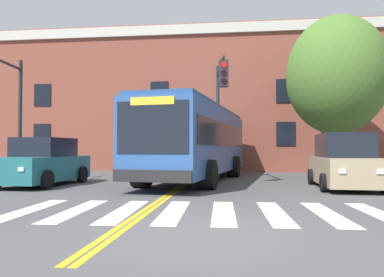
# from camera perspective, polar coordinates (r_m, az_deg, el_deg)

# --- Properties ---
(ground_plane) EXTENTS (120.00, 120.00, 0.00)m
(ground_plane) POSITION_cam_1_polar(r_m,az_deg,el_deg) (6.23, 0.46, -14.46)
(ground_plane) COLOR #4C4C4F
(crosswalk) EXTENTS (8.28, 3.46, 0.01)m
(crosswalk) POSITION_cam_1_polar(r_m,az_deg,el_deg) (8.35, 0.98, -11.11)
(crosswalk) COLOR white
(crosswalk) RESTS_ON ground
(lane_line_yellow_inner) EXTENTS (0.12, 36.00, 0.01)m
(lane_line_yellow_inner) POSITION_cam_1_polar(r_m,az_deg,el_deg) (22.33, 1.33, -5.10)
(lane_line_yellow_inner) COLOR gold
(lane_line_yellow_inner) RESTS_ON ground
(lane_line_yellow_outer) EXTENTS (0.12, 36.00, 0.01)m
(lane_line_yellow_outer) POSITION_cam_1_polar(r_m,az_deg,el_deg) (22.32, 1.74, -5.10)
(lane_line_yellow_outer) COLOR gold
(lane_line_yellow_outer) RESTS_ON ground
(city_bus) EXTENTS (4.05, 11.22, 3.17)m
(city_bus) POSITION_cam_1_polar(r_m,az_deg,el_deg) (16.22, 0.81, -0.30)
(city_bus) COLOR #2D5699
(city_bus) RESTS_ON ground
(car_teal_near_lane) EXTENTS (2.30, 4.41, 1.80)m
(car_teal_near_lane) POSITION_cam_1_polar(r_m,az_deg,el_deg) (15.36, -21.75, -3.56)
(car_teal_near_lane) COLOR #236B70
(car_teal_near_lane) RESTS_ON ground
(car_tan_far_lane) EXTENTS (2.16, 4.21, 1.92)m
(car_tan_far_lane) POSITION_cam_1_polar(r_m,az_deg,el_deg) (14.15, 22.15, -3.51)
(car_tan_far_lane) COLOR tan
(car_tan_far_lane) RESTS_ON ground
(car_silver_behind_bus) EXTENTS (2.49, 5.11, 2.18)m
(car_silver_behind_bus) POSITION_cam_1_polar(r_m,az_deg,el_deg) (24.51, 0.19, -2.36)
(car_silver_behind_bus) COLOR #B7BABF
(car_silver_behind_bus) RESTS_ON ground
(traffic_light_far_corner) EXTENTS (0.55, 3.80, 5.18)m
(traffic_light_far_corner) POSITION_cam_1_polar(r_m,az_deg,el_deg) (16.32, -27.21, 6.14)
(traffic_light_far_corner) COLOR #28282D
(traffic_light_far_corner) RESTS_ON ground
(traffic_light_overhead) EXTENTS (0.64, 3.44, 5.20)m
(traffic_light_overhead) POSITION_cam_1_polar(r_m,az_deg,el_deg) (15.87, 4.30, 6.12)
(traffic_light_overhead) COLOR #28282D
(traffic_light_overhead) RESTS_ON ground
(street_tree_curbside_large) EXTENTS (5.37, 5.64, 7.67)m
(street_tree_curbside_large) POSITION_cam_1_polar(r_m,az_deg,el_deg) (19.20, 21.15, 8.94)
(street_tree_curbside_large) COLOR brown
(street_tree_curbside_large) RESTS_ON ground
(building_facade) EXTENTS (37.74, 9.86, 9.04)m
(building_facade) POSITION_cam_1_polar(r_m,az_deg,el_deg) (27.80, -2.97, 4.93)
(building_facade) COLOR brown
(building_facade) RESTS_ON ground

